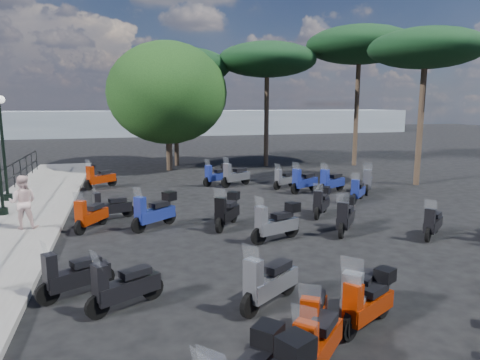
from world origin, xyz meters
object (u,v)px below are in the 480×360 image
object	(u,v)px
pine_0	(267,60)
scooter_9	(227,211)
scooter_14	(359,296)
scooter_29	(367,182)
scooter_3	(91,216)
scooter_6	(317,346)
scooter_8	(269,283)
lamp_post_2	(2,140)
scooter_11	(217,175)
scooter_7	(313,319)
scooter_16	(321,203)
scooter_15	(276,223)
scooter_5	(100,178)
scooter_22	(358,191)
scooter_13	(368,303)
scooter_21	(433,223)
pine_3	(426,49)
pine_1	(360,45)
broadleaf_tree	(168,93)
pedestrian_far	(23,202)
scooter_31	(74,276)
scooter_23	(284,180)
scooter_28	(331,182)
scooter_4	(111,207)
pine_2	(175,67)
scooter_2	(124,287)
scooter_20	(346,216)
scooter_30	(304,182)
scooter_17	(235,176)

from	to	relation	value
pine_0	scooter_9	bearing A→B (deg)	-114.04
scooter_14	scooter_29	distance (m)	11.72
scooter_3	scooter_6	distance (m)	9.16
scooter_3	scooter_8	distance (m)	7.22
lamp_post_2	scooter_8	world-z (taller)	lamp_post_2
lamp_post_2	scooter_11	size ratio (longest dim) A/B	2.81
scooter_7	scooter_16	world-z (taller)	scooter_16
scooter_11	scooter_15	xyz separation A→B (m)	(-0.21, -8.76, 0.03)
scooter_5	scooter_22	world-z (taller)	scooter_5
scooter_13	scooter_5	bearing A→B (deg)	-9.16
scooter_21	pine_3	size ratio (longest dim) A/B	0.17
scooter_8	pine_1	size ratio (longest dim) A/B	0.17
scooter_16	broadleaf_tree	bearing A→B (deg)	-32.55
pedestrian_far	scooter_9	world-z (taller)	pedestrian_far
scooter_31	scooter_22	bearing A→B (deg)	-86.96
scooter_23	scooter_8	bearing A→B (deg)	127.10
scooter_28	scooter_21	bearing A→B (deg)	151.13
scooter_4	scooter_16	world-z (taller)	scooter_16
scooter_15	pine_2	size ratio (longest dim) A/B	0.23
scooter_7	scooter_8	xyz separation A→B (m)	(-0.26, 1.41, 0.05)
scooter_6	scooter_8	distance (m)	2.19
scooter_3	scooter_21	bearing A→B (deg)	-168.45
scooter_16	scooter_21	bearing A→B (deg)	162.19
pine_1	pine_3	size ratio (longest dim) A/B	1.17
scooter_2	scooter_28	bearing A→B (deg)	-73.62
scooter_20	scooter_11	bearing A→B (deg)	-37.68
scooter_30	pine_3	xyz separation A→B (m)	(5.97, 0.23, 5.82)
scooter_15	scooter_21	bearing A→B (deg)	-121.96
scooter_5	scooter_3	bearing A→B (deg)	142.02
scooter_22	pine_2	world-z (taller)	pine_2
scooter_4	pine_1	xyz separation A→B (m)	(14.66, 9.44, 6.91)
pine_0	scooter_30	bearing A→B (deg)	-97.38
scooter_13	pine_2	world-z (taller)	pine_2
scooter_21	pine_2	world-z (taller)	pine_2
scooter_7	pine_0	world-z (taller)	pine_0
scooter_2	pine_0	world-z (taller)	pine_0
scooter_13	scooter_15	size ratio (longest dim) A/B	0.86
scooter_9	scooter_20	size ratio (longest dim) A/B	1.06
lamp_post_2	scooter_8	xyz separation A→B (m)	(6.94, -10.79, -2.01)
scooter_3	scooter_6	size ratio (longest dim) A/B	1.10
scooter_2	scooter_15	distance (m)	5.23
scooter_14	scooter_17	distance (m)	13.02
scooter_8	scooter_28	distance (m)	11.18
lamp_post_2	scooter_23	world-z (taller)	lamp_post_2
scooter_22	scooter_31	world-z (taller)	scooter_31
scooter_5	scooter_14	world-z (taller)	scooter_14
scooter_5	scooter_11	bearing A→B (deg)	-134.83
scooter_13	scooter_11	bearing A→B (deg)	-29.88
scooter_20	pine_2	distance (m)	17.02
scooter_17	pine_3	bearing A→B (deg)	-131.13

